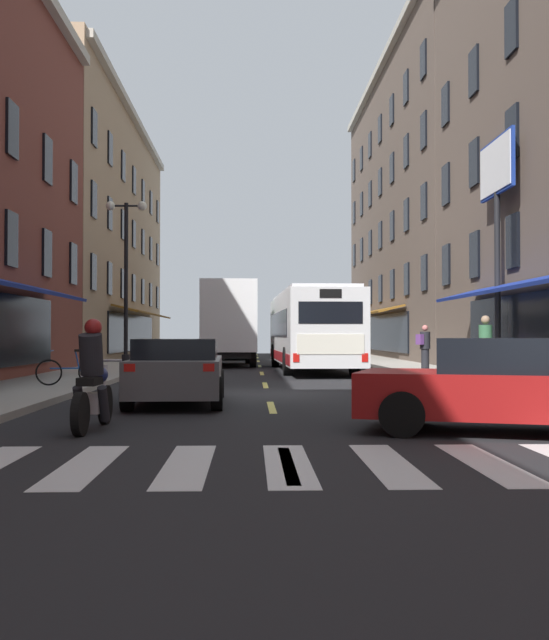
% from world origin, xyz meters
% --- Properties ---
extents(ground_plane, '(34.80, 80.00, 0.10)m').
position_xyz_m(ground_plane, '(0.00, 0.00, -0.05)').
color(ground_plane, black).
extents(lane_centre_dashes, '(0.14, 73.90, 0.01)m').
position_xyz_m(lane_centre_dashes, '(0.00, -0.25, 0.00)').
color(lane_centre_dashes, '#DBCC4C').
rests_on(lane_centre_dashes, ground).
extents(crosswalk_near, '(7.10, 2.80, 0.01)m').
position_xyz_m(crosswalk_near, '(0.00, -10.00, 0.00)').
color(crosswalk_near, silver).
rests_on(crosswalk_near, ground).
extents(sidewalk_left, '(3.00, 80.00, 0.14)m').
position_xyz_m(sidewalk_left, '(-5.90, 0.00, 0.07)').
color(sidewalk_left, '#A39E93').
rests_on(sidewalk_left, ground).
extents(sidewalk_right, '(3.00, 80.00, 0.14)m').
position_xyz_m(sidewalk_right, '(5.90, 0.00, 0.07)').
color(sidewalk_right, '#A39E93').
rests_on(sidewalk_right, ground).
extents(billboard_sign, '(0.40, 2.94, 7.24)m').
position_xyz_m(billboard_sign, '(7.05, 4.28, 5.69)').
color(billboard_sign, black).
rests_on(billboard_sign, sidewalk_right).
extents(transit_bus, '(2.89, 11.81, 3.10)m').
position_xyz_m(transit_bus, '(1.96, 11.47, 1.63)').
color(transit_bus, silver).
rests_on(transit_bus, ground).
extents(box_truck, '(2.76, 7.48, 3.76)m').
position_xyz_m(box_truck, '(-1.50, 16.44, 1.94)').
color(box_truck, '#B21E19').
rests_on(box_truck, ground).
extents(sedan_near, '(2.00, 4.29, 1.43)m').
position_xyz_m(sedan_near, '(-1.25, 25.50, 0.73)').
color(sedan_near, '#144723').
rests_on(sedan_near, ground).
extents(sedan_mid, '(4.67, 3.08, 1.37)m').
position_xyz_m(sedan_mid, '(3.39, -7.51, 0.70)').
color(sedan_mid, maroon).
rests_on(sedan_mid, ground).
extents(sedan_far, '(1.97, 4.37, 1.34)m').
position_xyz_m(sedan_far, '(-1.91, -2.73, 0.69)').
color(sedan_far, '#515154').
rests_on(sedan_far, ground).
extents(motorcycle_rider, '(0.62, 2.07, 1.66)m').
position_xyz_m(motorcycle_rider, '(-2.76, -6.95, 0.71)').
color(motorcycle_rider, black).
rests_on(motorcycle_rider, ground).
extents(bicycle_near, '(1.70, 0.48, 0.91)m').
position_xyz_m(bicycle_near, '(-4.99, 1.07, 0.50)').
color(bicycle_near, black).
rests_on(bicycle_near, sidewalk_left).
extents(pedestrian_near, '(0.52, 0.44, 1.63)m').
position_xyz_m(pedestrian_near, '(5.71, 8.08, 1.00)').
color(pedestrian_near, black).
rests_on(pedestrian_near, sidewalk_right).
extents(pedestrian_mid, '(0.36, 0.36, 1.81)m').
position_xyz_m(pedestrian_mid, '(5.96, 1.99, 1.08)').
color(pedestrian_mid, maroon).
rests_on(pedestrian_mid, sidewalk_right).
extents(street_lamp_twin, '(1.42, 0.32, 5.95)m').
position_xyz_m(street_lamp_twin, '(-4.76, 8.12, 3.41)').
color(street_lamp_twin, black).
rests_on(street_lamp_twin, sidewalk_left).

